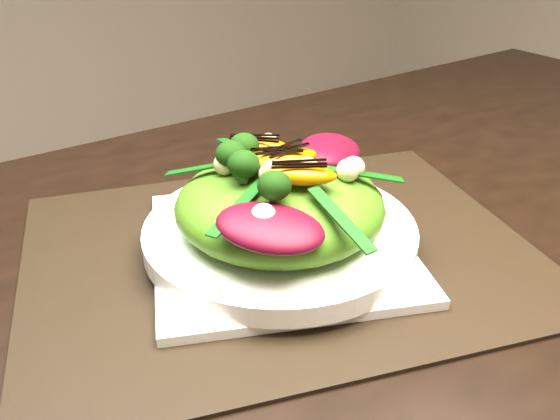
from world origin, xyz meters
TOP-DOWN VIEW (x-y plane):
  - dining_table at (0.00, 0.00)m, footprint 1.60×0.90m
  - placemat at (-0.08, 0.07)m, footprint 0.56×0.49m
  - plate_base at (-0.08, 0.07)m, footprint 0.31×0.31m
  - salad_bowl at (-0.08, 0.07)m, footprint 0.31×0.31m
  - lettuce_mound at (-0.08, 0.07)m, footprint 0.23×0.23m
  - radicchio_leaf at (-0.01, 0.09)m, footprint 0.10×0.09m
  - orange_segment at (-0.09, 0.09)m, footprint 0.07×0.03m
  - broccoli_floret at (-0.13, 0.11)m, footprint 0.05×0.05m
  - macadamia_nut at (-0.07, 0.03)m, footprint 0.02×0.02m
  - balsamic_drizzle at (-0.09, 0.09)m, footprint 0.04×0.00m

SIDE VIEW (x-z plane):
  - dining_table at x=0.00m, z-range 0.35..1.10m
  - placemat at x=-0.08m, z-range 0.75..0.75m
  - plate_base at x=-0.08m, z-range 0.75..0.76m
  - salad_bowl at x=-0.08m, z-range 0.76..0.78m
  - lettuce_mound at x=-0.08m, z-range 0.77..0.84m
  - radicchio_leaf at x=-0.01m, z-range 0.82..0.84m
  - macadamia_nut at x=-0.07m, z-range 0.83..0.85m
  - orange_segment at x=-0.09m, z-range 0.83..0.85m
  - broccoli_floret at x=-0.13m, z-range 0.83..0.87m
  - balsamic_drizzle at x=-0.09m, z-range 0.85..0.85m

